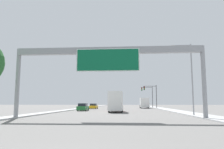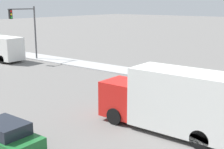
% 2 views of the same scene
% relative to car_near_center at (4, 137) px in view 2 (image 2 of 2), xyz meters
% --- Properties ---
extents(sidewalk_right, '(3.00, 120.00, 0.15)m').
position_rel_car_near_center_xyz_m(sidewalk_right, '(18.25, 20.76, -0.64)').
color(sidewalk_right, '#A7A7A7').
rests_on(sidewalk_right, ground).
extents(car_near_center, '(1.77, 4.28, 1.52)m').
position_rel_car_near_center_xyz_m(car_near_center, '(0.00, 0.00, 0.00)').
color(car_near_center, '#1E662D').
rests_on(car_near_center, ground).
extents(truck_box_primary, '(2.44, 7.56, 3.02)m').
position_rel_car_near_center_xyz_m(truck_box_primary, '(14.00, 21.75, 0.83)').
color(truck_box_primary, navy).
rests_on(truck_box_primary, ground).
extents(truck_box_secondary, '(2.35, 7.86, 3.56)m').
position_rel_car_near_center_xyz_m(truck_box_secondary, '(7.00, -5.27, 1.08)').
color(truck_box_secondary, red).
rests_on(truck_box_secondary, ground).
extents(traffic_light_near_intersection, '(3.81, 0.32, 6.62)m').
position_rel_car_near_center_xyz_m(traffic_light_near_intersection, '(16.12, 18.76, 3.68)').
color(traffic_light_near_intersection, '#4C4C4F').
rests_on(traffic_light_near_intersection, ground).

